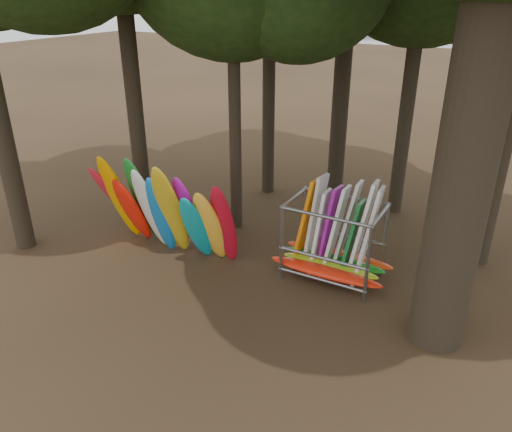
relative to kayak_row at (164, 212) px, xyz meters
The scene contains 4 objects.
ground 3.08m from the kayak_row, 10.83° to the right, with size 120.00×120.00×0.00m, color #47331E.
lake 59.56m from the kayak_row, 87.38° to the left, with size 160.00×160.00×0.00m, color gray.
kayak_row is the anchor object (origin of this frame).
storage_rack 4.94m from the kayak_row, 13.76° to the left, with size 3.16×1.58×2.87m.
Camera 1 is at (5.96, -9.68, 7.34)m, focal length 35.00 mm.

